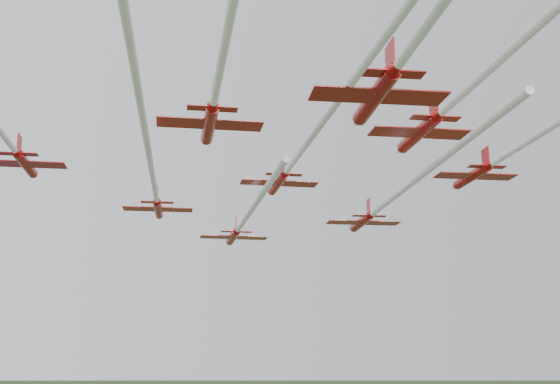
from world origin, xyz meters
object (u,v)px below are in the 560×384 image
jet_row3_right (528,141)px  jet_row2_left (152,170)px  jet_row3_mid (304,147)px  jet_row2_right (386,203)px  jet_row4_left (224,51)px  jet_lead (241,224)px  jet_row4_right (455,100)px

jet_row3_right → jet_row2_left: bearing=171.2°
jet_row2_left → jet_row3_mid: bearing=-27.5°
jet_row2_right → jet_row4_left: jet_row4_left is taller
jet_lead → jet_row3_mid: bearing=-86.6°
jet_row3_right → jet_row4_right: size_ratio=1.24×
jet_row2_right → jet_row4_left: (-30.84, -20.99, 2.50)m
jet_row2_left → jet_row4_right: bearing=-31.2°
jet_lead → jet_row2_left: jet_row2_left is taller
jet_row4_left → jet_lead: bearing=82.5°
jet_row2_left → jet_row4_right: 28.48m
jet_row2_left → jet_row4_left: 24.07m
jet_row4_left → jet_row3_mid: bearing=62.8°
jet_row2_left → jet_row2_right: bearing=18.3°
jet_lead → jet_row2_left: 25.22m
jet_row3_mid → jet_row4_left: 18.28m
jet_row2_left → jet_row3_mid: (9.41, -11.77, 0.66)m
jet_lead → jet_row3_right: size_ratio=0.86×
jet_row3_mid → jet_row4_right: size_ratio=1.20×
jet_row3_mid → jet_row3_right: jet_row3_right is taller
jet_row2_right → jet_row3_right: 17.26m
jet_row3_right → jet_row4_left: (-34.31, -4.40, -0.75)m
jet_row3_right → jet_row3_mid: bearing=-176.0°
jet_lead → jet_row4_left: jet_row4_left is taller
jet_row2_left → jet_row2_right: (26.34, -2.59, -0.65)m
jet_row2_right → jet_row4_right: size_ratio=1.14×
jet_row2_left → jet_row3_right: bearing=-8.8°
jet_row2_right → jet_row3_right: (3.47, -16.59, 3.25)m
jet_row2_right → jet_row3_mid: bearing=-126.9°
jet_row3_right → jet_row4_left: 34.60m
jet_row2_right → jet_row3_right: bearing=-53.6°
jet_row3_mid → jet_row4_left: size_ratio=0.90×
jet_row2_right → jet_row4_right: jet_row4_right is taller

